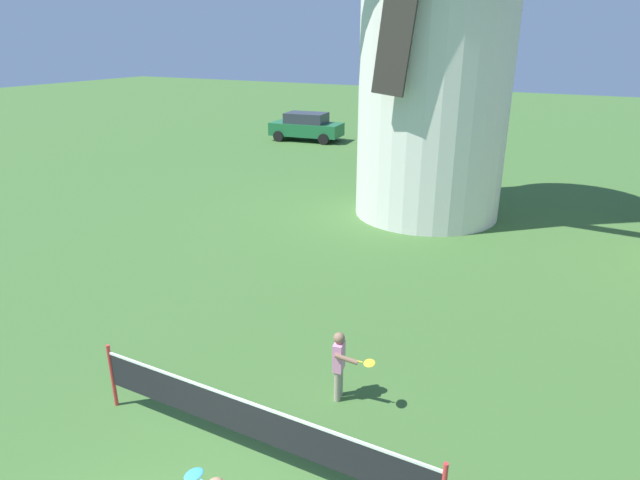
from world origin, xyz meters
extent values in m
cylinder|color=silver|center=(-1.50, 14.14, 4.53)|extent=(4.64, 4.64, 9.07)
cylinder|color=red|center=(-2.79, 2.02, 0.55)|extent=(0.06, 0.06, 1.10)
cube|color=black|center=(-0.15, 2.02, 0.68)|extent=(5.24, 0.01, 0.55)
cube|color=white|center=(-0.15, 2.02, 0.97)|extent=(5.24, 0.02, 0.04)
ellipsoid|color=#338CCC|center=(0.02, 0.67, 0.98)|extent=(0.21, 0.26, 0.03)
cylinder|color=#9E937F|center=(0.27, 3.92, 0.27)|extent=(0.11, 0.11, 0.55)
cylinder|color=#9E937F|center=(0.29, 3.78, 0.27)|extent=(0.11, 0.11, 0.55)
cube|color=pink|center=(0.28, 3.85, 0.79)|extent=(0.19, 0.29, 0.49)
sphere|color=#89664C|center=(0.28, 3.85, 1.12)|extent=(0.18, 0.18, 0.18)
cylinder|color=#89664C|center=(0.25, 4.02, 0.77)|extent=(0.08, 0.08, 0.36)
cylinder|color=#89664C|center=(0.47, 3.72, 0.86)|extent=(0.38, 0.14, 0.14)
cylinder|color=yellow|center=(0.61, 3.75, 0.86)|extent=(0.22, 0.06, 0.04)
ellipsoid|color=yellow|center=(0.83, 3.79, 0.86)|extent=(0.22, 0.27, 0.03)
cube|color=#1E6638|center=(-11.65, 24.18, 0.65)|extent=(4.17, 2.17, 0.70)
cube|color=#2D333D|center=(-11.65, 24.18, 1.28)|extent=(2.40, 1.75, 0.56)
cylinder|color=black|center=(-10.40, 25.18, 0.30)|extent=(0.62, 0.25, 0.60)
cylinder|color=black|center=(-10.20, 23.50, 0.30)|extent=(0.62, 0.25, 0.60)
cylinder|color=black|center=(-13.10, 24.86, 0.30)|extent=(0.62, 0.25, 0.60)
cylinder|color=black|center=(-12.89, 23.17, 0.30)|extent=(0.62, 0.25, 0.60)
cube|color=silver|center=(-5.73, 24.08, 0.65)|extent=(4.49, 2.11, 0.70)
cube|color=#2D333D|center=(-5.73, 24.08, 1.28)|extent=(2.57, 1.72, 0.56)
cylinder|color=black|center=(-4.35, 25.07, 0.30)|extent=(0.61, 0.24, 0.60)
cylinder|color=black|center=(-4.18, 23.38, 0.30)|extent=(0.61, 0.24, 0.60)
cylinder|color=black|center=(-7.29, 24.78, 0.30)|extent=(0.61, 0.24, 0.60)
cylinder|color=black|center=(-7.12, 23.09, 0.30)|extent=(0.61, 0.24, 0.60)
camera|label=1|loc=(3.47, -2.85, 5.54)|focal=30.44mm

